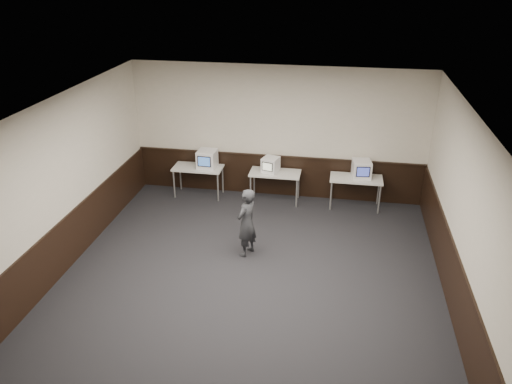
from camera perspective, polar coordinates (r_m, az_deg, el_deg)
floor at (r=9.12m, az=-1.05°, el=-10.88°), size 8.00×8.00×0.00m
ceiling at (r=7.68m, az=-1.24°, el=8.79°), size 8.00×8.00×0.00m
back_wall at (r=11.93m, az=2.54°, el=6.77°), size 7.00×0.00×7.00m
left_wall at (r=9.52m, az=-22.28°, el=-0.10°), size 0.00×8.00×8.00m
right_wall at (r=8.41m, az=23.03°, el=-3.61°), size 0.00×8.00×8.00m
wainscot_back at (r=12.30m, az=2.43°, el=1.88°), size 6.98×0.04×1.00m
wainscot_left at (r=10.00m, az=-21.16°, el=-5.81°), size 0.04×7.98×1.00m
wainscot_right at (r=8.95m, az=21.72°, el=-9.80°), size 0.04×7.98×1.00m
wainscot_rail at (r=12.09m, az=2.46°, el=4.10°), size 6.98×0.06×0.04m
desk_left at (r=12.26m, az=-6.64°, el=2.55°), size 1.20×0.60×0.75m
desk_center at (r=11.89m, az=2.20°, el=1.96°), size 1.20×0.60×0.75m
desk_right at (r=11.81m, az=11.37°, el=1.29°), size 1.20×0.60×0.75m
emac_left at (r=12.11m, az=-5.61°, el=3.78°), size 0.46×0.49×0.44m
emac_center at (r=11.82m, az=1.67°, el=3.14°), size 0.45×0.46×0.36m
emac_right at (r=11.75m, az=11.97°, el=2.58°), size 0.47×0.49×0.42m
person at (r=9.70m, az=-1.09°, el=-3.52°), size 0.52×0.61×1.41m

